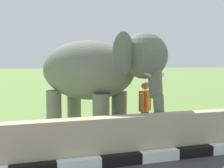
# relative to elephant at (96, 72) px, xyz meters

# --- Properties ---
(barrier_parapet) EXTENTS (28.00, 0.36, 1.00)m
(barrier_parapet) POSITION_rel_elephant_xyz_m (-1.69, -1.83, -1.42)
(barrier_parapet) COLOR tan
(barrier_parapet) RESTS_ON ground_plane
(elephant) EXTENTS (3.73, 3.91, 2.94)m
(elephant) POSITION_rel_elephant_xyz_m (0.00, 0.00, 0.00)
(elephant) COLOR slate
(elephant) RESTS_ON ground_plane
(person_handler) EXTENTS (0.50, 0.53, 1.66)m
(person_handler) POSITION_rel_elephant_xyz_m (1.33, -0.40, -1.00)
(person_handler) COLOR navy
(person_handler) RESTS_ON ground_plane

